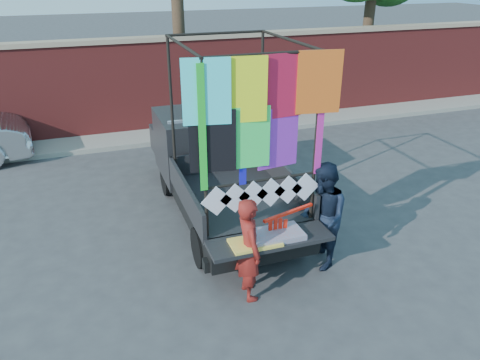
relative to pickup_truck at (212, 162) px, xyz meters
name	(u,v)px	position (x,y,z in m)	size (l,w,h in m)	color
ground	(237,261)	(-0.23, -2.19, -0.84)	(90.00, 90.00, 0.00)	#38383A
brick_wall	(155,84)	(-0.23, 4.81, 0.48)	(30.00, 0.45, 2.61)	maroon
curb	(163,135)	(-0.23, 4.11, -0.78)	(30.00, 1.20, 0.12)	gray
pickup_truck	(212,162)	(0.00, 0.00, 0.00)	(2.12, 5.32, 3.35)	black
woman	(249,249)	(-0.34, -3.03, -0.07)	(0.56, 0.37, 1.54)	maroon
man	(323,217)	(0.98, -2.68, 0.01)	(0.83, 0.65, 1.71)	black
streamer_bundle	(282,225)	(0.22, -2.87, 0.11)	(0.87, 0.29, 0.62)	#FF200D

